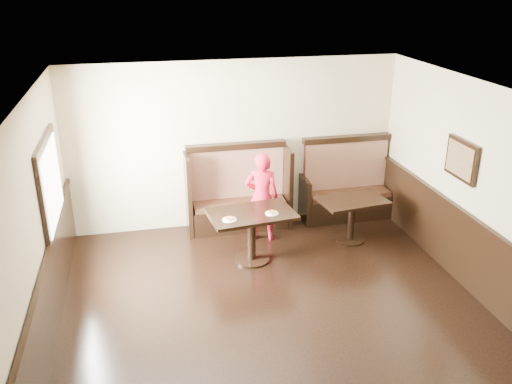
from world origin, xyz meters
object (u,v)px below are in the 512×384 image
object	(u,v)px
booth_main	(238,198)
booth_neighbor	(346,191)
table_neighbor	(352,210)
table_main	(252,224)
child	(262,197)

from	to	relation	value
booth_main	booth_neighbor	bearing A→B (deg)	-0.05
booth_main	table_neighbor	world-z (taller)	booth_main
booth_neighbor	table_main	bearing A→B (deg)	-148.44
booth_main	table_neighbor	bearing A→B (deg)	-28.45
booth_neighbor	child	xyz separation A→B (m)	(-1.67, -0.55, 0.26)
booth_main	table_main	xyz separation A→B (m)	(-0.03, -1.22, 0.08)
table_main	child	world-z (taller)	child
booth_main	table_main	distance (m)	1.22
table_neighbor	booth_neighbor	bearing A→B (deg)	66.31
booth_main	booth_neighbor	xyz separation A→B (m)	(1.95, -0.00, -0.05)
booth_main	child	distance (m)	0.66
table_main	table_neighbor	world-z (taller)	table_main
table_main	table_neighbor	size ratio (longest dim) A/B	1.19
booth_main	table_neighbor	size ratio (longest dim) A/B	1.57
table_neighbor	child	bearing A→B (deg)	158.48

